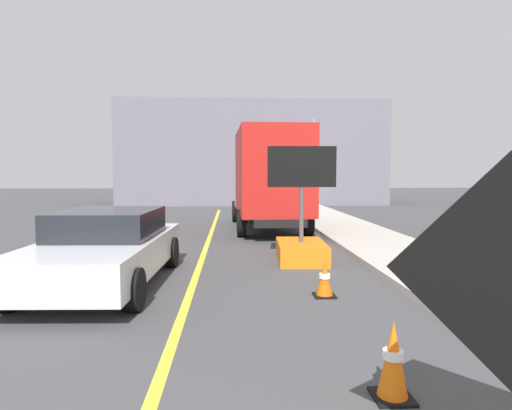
{
  "coord_description": "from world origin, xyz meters",
  "views": [
    {
      "loc": [
        0.74,
        -0.49,
        2.07
      ],
      "look_at": [
        0.99,
        4.04,
        1.74
      ],
      "focal_mm": 30.48,
      "sensor_mm": 36.0,
      "label": 1
    }
  ],
  "objects_px": {
    "box_truck": "(268,178)",
    "pickup_car": "(106,247)",
    "arrow_board_trailer": "(301,241)",
    "highway_guide_sign": "(299,148)",
    "traffic_cone_mid_lane": "(325,279)",
    "traffic_cone_near_sign": "(393,360)"
  },
  "relations": [
    {
      "from": "highway_guide_sign",
      "to": "pickup_car",
      "type": "bearing_deg",
      "value": -111.25
    },
    {
      "from": "highway_guide_sign",
      "to": "traffic_cone_near_sign",
      "type": "distance_m",
      "value": 20.13
    },
    {
      "from": "arrow_board_trailer",
      "to": "highway_guide_sign",
      "type": "xyz_separation_m",
      "value": [
        2.03,
        13.49,
        2.94
      ]
    },
    {
      "from": "pickup_car",
      "to": "traffic_cone_mid_lane",
      "type": "height_order",
      "value": "pickup_car"
    },
    {
      "from": "pickup_car",
      "to": "traffic_cone_mid_lane",
      "type": "bearing_deg",
      "value": -14.62
    },
    {
      "from": "arrow_board_trailer",
      "to": "traffic_cone_near_sign",
      "type": "xyz_separation_m",
      "value": [
        -0.16,
        -6.29,
        -0.12
      ]
    },
    {
      "from": "box_truck",
      "to": "pickup_car",
      "type": "relative_size",
      "value": 1.46
    },
    {
      "from": "arrow_board_trailer",
      "to": "highway_guide_sign",
      "type": "height_order",
      "value": "highway_guide_sign"
    },
    {
      "from": "highway_guide_sign",
      "to": "arrow_board_trailer",
      "type": "bearing_deg",
      "value": -98.58
    },
    {
      "from": "arrow_board_trailer",
      "to": "traffic_cone_near_sign",
      "type": "height_order",
      "value": "arrow_board_trailer"
    },
    {
      "from": "arrow_board_trailer",
      "to": "traffic_cone_mid_lane",
      "type": "relative_size",
      "value": 4.41
    },
    {
      "from": "highway_guide_sign",
      "to": "traffic_cone_near_sign",
      "type": "relative_size",
      "value": 6.8
    },
    {
      "from": "box_truck",
      "to": "traffic_cone_near_sign",
      "type": "relative_size",
      "value": 9.49
    },
    {
      "from": "traffic_cone_near_sign",
      "to": "traffic_cone_mid_lane",
      "type": "distance_m",
      "value": 3.33
    },
    {
      "from": "arrow_board_trailer",
      "to": "traffic_cone_mid_lane",
      "type": "xyz_separation_m",
      "value": [
        -0.08,
        -2.96,
        -0.18
      ]
    },
    {
      "from": "arrow_board_trailer",
      "to": "pickup_car",
      "type": "height_order",
      "value": "arrow_board_trailer"
    },
    {
      "from": "pickup_car",
      "to": "highway_guide_sign",
      "type": "xyz_separation_m",
      "value": [
        6.0,
        15.44,
        2.73
      ]
    },
    {
      "from": "traffic_cone_mid_lane",
      "to": "box_truck",
      "type": "bearing_deg",
      "value": 91.42
    },
    {
      "from": "box_truck",
      "to": "traffic_cone_near_sign",
      "type": "bearing_deg",
      "value": -89.35
    },
    {
      "from": "arrow_board_trailer",
      "to": "highway_guide_sign",
      "type": "bearing_deg",
      "value": 81.42
    },
    {
      "from": "arrow_board_trailer",
      "to": "box_truck",
      "type": "xyz_separation_m",
      "value": [
        -0.29,
        5.81,
        1.42
      ]
    },
    {
      "from": "pickup_car",
      "to": "traffic_cone_mid_lane",
      "type": "relative_size",
      "value": 7.78
    }
  ]
}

